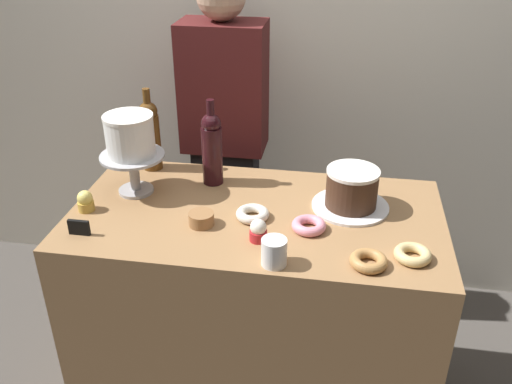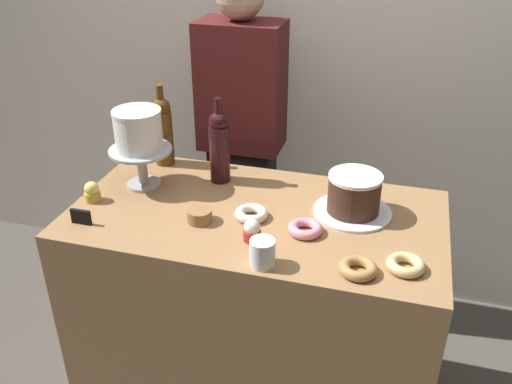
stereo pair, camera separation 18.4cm
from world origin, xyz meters
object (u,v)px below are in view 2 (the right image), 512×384
(wine_bottle_amber, at_px, (163,130))
(donut_glazed, at_px, (405,265))
(white_layer_cake, at_px, (138,130))
(coffee_cup_ceramic, at_px, (262,253))
(wine_bottle_dark_red, at_px, (219,145))
(chocolate_round_cake, at_px, (354,193))
(cupcake_lemon, at_px, (92,192))
(cookie_stack, at_px, (200,215))
(price_sign_chalkboard, at_px, (81,217))
(donut_pink, at_px, (305,229))
(donut_maple, at_px, (358,268))
(barista_figure, at_px, (242,148))
(cupcake_vanilla, at_px, (252,231))
(donut_sugar, at_px, (251,214))
(cake_stand_pedestal, at_px, (142,161))

(wine_bottle_amber, xyz_separation_m, donut_glazed, (0.96, -0.47, -0.13))
(white_layer_cake, xyz_separation_m, coffee_cup_ceramic, (0.56, -0.36, -0.18))
(coffee_cup_ceramic, bearing_deg, wine_bottle_dark_red, 121.76)
(donut_glazed, bearing_deg, chocolate_round_cake, 123.93)
(cupcake_lemon, bearing_deg, cookie_stack, -3.60)
(white_layer_cake, distance_m, price_sign_chalkboard, 0.37)
(white_layer_cake, bearing_deg, donut_pink, -13.58)
(donut_maple, xyz_separation_m, cookie_stack, (-0.54, 0.14, 0.01))
(donut_glazed, xyz_separation_m, barista_figure, (-0.75, 0.81, -0.07))
(chocolate_round_cake, relative_size, barista_figure, 0.11)
(wine_bottle_dark_red, height_order, cupcake_vanilla, wine_bottle_dark_red)
(white_layer_cake, distance_m, coffee_cup_ceramic, 0.69)
(chocolate_round_cake, relative_size, donut_maple, 1.61)
(cookie_stack, xyz_separation_m, barista_figure, (-0.08, 0.73, -0.08))
(white_layer_cake, xyz_separation_m, price_sign_chalkboard, (-0.08, -0.30, -0.20))
(donut_glazed, distance_m, price_sign_chalkboard, 1.04)
(chocolate_round_cake, height_order, wine_bottle_amber, wine_bottle_amber)
(donut_maple, distance_m, cookie_stack, 0.56)
(donut_sugar, relative_size, price_sign_chalkboard, 1.60)
(cupcake_lemon, height_order, donut_pink, cupcake_lemon)
(cupcake_vanilla, relative_size, cupcake_lemon, 1.00)
(donut_maple, height_order, coffee_cup_ceramic, coffee_cup_ceramic)
(chocolate_round_cake, height_order, cupcake_vanilla, chocolate_round_cake)
(cupcake_lemon, height_order, coffee_cup_ceramic, coffee_cup_ceramic)
(donut_glazed, bearing_deg, cookie_stack, 172.72)
(wine_bottle_dark_red, bearing_deg, chocolate_round_cake, -11.81)
(cookie_stack, height_order, barista_figure, barista_figure)
(cake_stand_pedestal, bearing_deg, wine_bottle_dark_red, 24.50)
(price_sign_chalkboard, bearing_deg, donut_pink, 11.58)
(cookie_stack, bearing_deg, cupcake_lemon, 176.40)
(cupcake_vanilla, xyz_separation_m, cupcake_lemon, (-0.61, 0.09, 0.00))
(wine_bottle_amber, distance_m, donut_pink, 0.75)
(white_layer_cake, bearing_deg, barista_figure, 68.50)
(wine_bottle_dark_red, distance_m, wine_bottle_amber, 0.28)
(cake_stand_pedestal, xyz_separation_m, cupcake_lemon, (-0.12, -0.16, -0.07))
(cupcake_vanilla, bearing_deg, wine_bottle_dark_red, 122.54)
(wine_bottle_dark_red, height_order, donut_sugar, wine_bottle_dark_red)
(cake_stand_pedestal, distance_m, donut_pink, 0.67)
(chocolate_round_cake, height_order, donut_maple, chocolate_round_cake)
(cake_stand_pedestal, distance_m, donut_sugar, 0.47)
(cupcake_lemon, xyz_separation_m, donut_sugar, (0.57, 0.04, -0.02))
(white_layer_cake, xyz_separation_m, donut_sugar, (0.45, -0.11, -0.21))
(donut_glazed, bearing_deg, coffee_cup_ceramic, -167.17)
(chocolate_round_cake, xyz_separation_m, coffee_cup_ceramic, (-0.22, -0.37, -0.04))
(wine_bottle_amber, distance_m, cupcake_vanilla, 0.67)
(donut_maple, bearing_deg, wine_bottle_amber, 147.95)
(wine_bottle_amber, xyz_separation_m, coffee_cup_ceramic, (0.56, -0.56, -0.10))
(wine_bottle_dark_red, bearing_deg, donut_maple, -37.68)
(price_sign_chalkboard, bearing_deg, coffee_cup_ceramic, -5.05)
(donut_sugar, bearing_deg, cupcake_lemon, -175.87)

